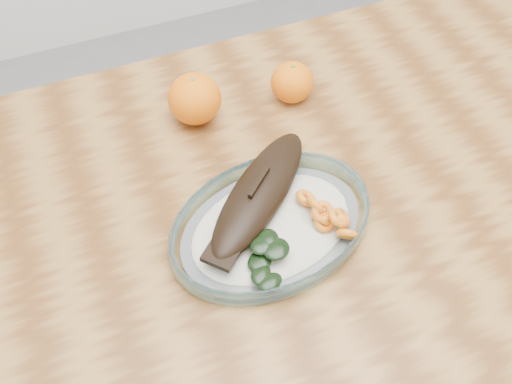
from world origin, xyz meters
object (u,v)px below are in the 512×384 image
at_px(dining_table, 302,234).
at_px(plated_meal, 271,221).
at_px(orange_left, 195,99).
at_px(orange_right, 292,82).

xyz_separation_m(dining_table, plated_meal, (-0.07, -0.04, 0.12)).
distance_m(orange_left, orange_right, 0.17).
distance_m(dining_table, orange_right, 0.26).
distance_m(dining_table, plated_meal, 0.14).
relative_size(dining_table, orange_left, 13.63).
bearing_deg(dining_table, orange_left, 114.60).
height_order(dining_table, plated_meal, plated_meal).
bearing_deg(dining_table, orange_right, 72.25).
height_order(dining_table, orange_left, orange_left).
xyz_separation_m(orange_left, orange_right, (0.17, -0.01, -0.01)).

